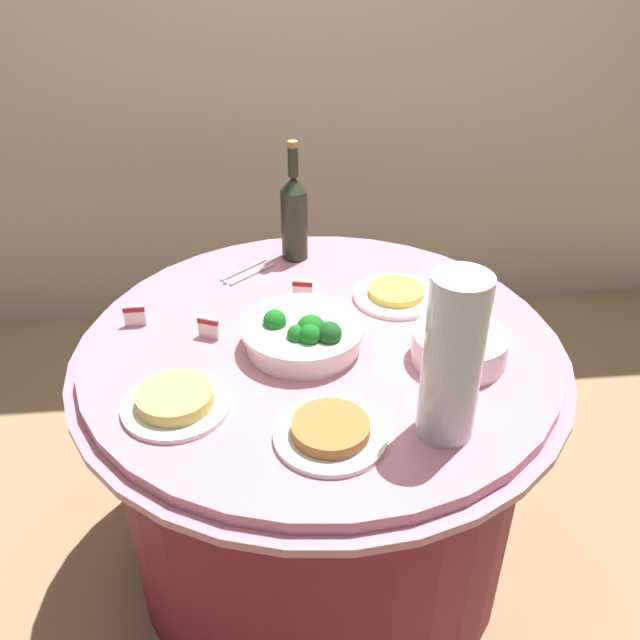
{
  "coord_description": "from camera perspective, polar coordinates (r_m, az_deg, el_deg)",
  "views": [
    {
      "loc": [
        -0.13,
        -1.3,
        1.62
      ],
      "look_at": [
        0.0,
        0.0,
        0.79
      ],
      "focal_mm": 37.88,
      "sensor_mm": 36.0,
      "label": 1
    }
  ],
  "objects": [
    {
      "name": "wine_bottle",
      "position": [
        1.88,
        -2.2,
        8.85
      ],
      "size": [
        0.07,
        0.07,
        0.34
      ],
      "color": "#262E1C",
      "rests_on": "buffet_table"
    },
    {
      "name": "food_plate_noodles",
      "position": [
        1.4,
        -12.1,
        -6.72
      ],
      "size": [
        0.22,
        0.22,
        0.04
      ],
      "color": "white",
      "rests_on": "buffet_table"
    },
    {
      "name": "decorative_fruit_vase",
      "position": [
        1.25,
        11.06,
        -3.87
      ],
      "size": [
        0.11,
        0.11,
        0.34
      ],
      "color": "silver",
      "rests_on": "buffet_table"
    },
    {
      "name": "label_placard_mid",
      "position": [
        1.58,
        -9.42,
        -0.57
      ],
      "size": [
        0.05,
        0.03,
        0.05
      ],
      "color": "white",
      "rests_on": "buffet_table"
    },
    {
      "name": "plate_stack",
      "position": [
        1.52,
        11.68,
        -2.22
      ],
      "size": [
        0.21,
        0.21,
        0.07
      ],
      "color": "white",
      "rests_on": "buffet_table"
    },
    {
      "name": "broccoli_bowl",
      "position": [
        1.52,
        -1.4,
        -1.24
      ],
      "size": [
        0.28,
        0.28,
        0.11
      ],
      "color": "white",
      "rests_on": "buffet_table"
    },
    {
      "name": "serving_tongs",
      "position": [
        1.85,
        -6.28,
        3.99
      ],
      "size": [
        0.15,
        0.14,
        0.01
      ],
      "color": "silver",
      "rests_on": "buffet_table"
    },
    {
      "name": "food_plate_peanuts",
      "position": [
        1.3,
        0.89,
        -9.42
      ],
      "size": [
        0.22,
        0.22,
        0.04
      ],
      "color": "white",
      "rests_on": "buffet_table"
    },
    {
      "name": "buffet_table",
      "position": [
        1.81,
        0.0,
        -11.15
      ],
      "size": [
        1.16,
        1.16,
        0.74
      ],
      "color": "maroon",
      "rests_on": "ground_plane"
    },
    {
      "name": "label_placard_rear",
      "position": [
        1.71,
        -1.5,
        2.65
      ],
      "size": [
        0.05,
        0.02,
        0.05
      ],
      "color": "white",
      "rests_on": "buffet_table"
    },
    {
      "name": "label_placard_front",
      "position": [
        1.67,
        -15.4,
        0.44
      ],
      "size": [
        0.05,
        0.01,
        0.05
      ],
      "color": "white",
      "rests_on": "buffet_table"
    },
    {
      "name": "ground_plane",
      "position": [
        2.08,
        0.0,
        -18.63
      ],
      "size": [
        6.0,
        6.0,
        0.0
      ],
      "primitive_type": "plane",
      "color": "#9E7F5B"
    },
    {
      "name": "food_plate_fried_egg",
      "position": [
        1.73,
        6.46,
        2.15
      ],
      "size": [
        0.22,
        0.22,
        0.03
      ],
      "color": "white",
      "rests_on": "buffet_table"
    }
  ]
}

